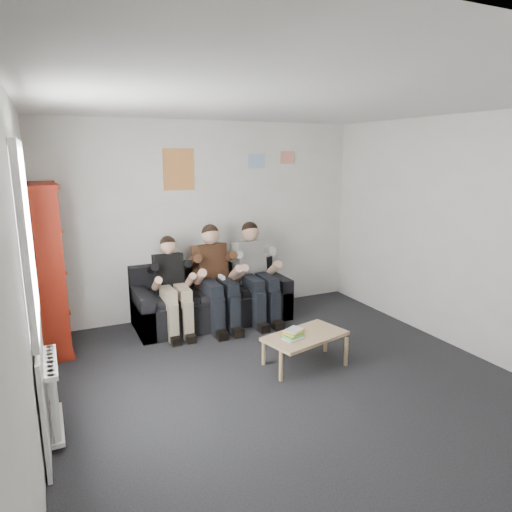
{
  "coord_description": "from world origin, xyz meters",
  "views": [
    {
      "loc": [
        -2.08,
        -3.56,
        2.27
      ],
      "look_at": [
        0.19,
        1.3,
        1.05
      ],
      "focal_mm": 32.0,
      "sensor_mm": 36.0,
      "label": 1
    }
  ],
  "objects_px": {
    "sofa": "(211,301)",
    "person_middle": "(216,278)",
    "person_right": "(256,273)",
    "bookshelf": "(51,269)",
    "coffee_table": "(305,338)",
    "person_left": "(173,286)"
  },
  "relations": [
    {
      "from": "sofa",
      "to": "coffee_table",
      "type": "distance_m",
      "value": 1.78
    },
    {
      "from": "person_right",
      "to": "coffee_table",
      "type": "bearing_deg",
      "value": -101.19
    },
    {
      "from": "sofa",
      "to": "person_middle",
      "type": "distance_m",
      "value": 0.42
    },
    {
      "from": "bookshelf",
      "to": "coffee_table",
      "type": "bearing_deg",
      "value": -37.58
    },
    {
      "from": "sofa",
      "to": "bookshelf",
      "type": "xyz_separation_m",
      "value": [
        -1.96,
        -0.09,
        0.68
      ]
    },
    {
      "from": "person_left",
      "to": "person_right",
      "type": "distance_m",
      "value": 1.15
    },
    {
      "from": "bookshelf",
      "to": "coffee_table",
      "type": "distance_m",
      "value": 2.99
    },
    {
      "from": "person_middle",
      "to": "person_right",
      "type": "distance_m",
      "value": 0.58
    },
    {
      "from": "bookshelf",
      "to": "person_right",
      "type": "relative_size",
      "value": 1.45
    },
    {
      "from": "coffee_table",
      "to": "person_middle",
      "type": "distance_m",
      "value": 1.63
    },
    {
      "from": "sofa",
      "to": "person_right",
      "type": "xyz_separation_m",
      "value": [
        0.58,
        -0.2,
        0.37
      ]
    },
    {
      "from": "person_left",
      "to": "person_middle",
      "type": "distance_m",
      "value": 0.58
    },
    {
      "from": "bookshelf",
      "to": "coffee_table",
      "type": "xyz_separation_m",
      "value": [
        2.43,
        -1.62,
        -0.66
      ]
    },
    {
      "from": "person_middle",
      "to": "person_right",
      "type": "xyz_separation_m",
      "value": [
        0.58,
        0.0,
        -0.0
      ]
    },
    {
      "from": "bookshelf",
      "to": "person_left",
      "type": "distance_m",
      "value": 1.43
    },
    {
      "from": "coffee_table",
      "to": "person_right",
      "type": "distance_m",
      "value": 1.56
    },
    {
      "from": "person_right",
      "to": "bookshelf",
      "type": "bearing_deg",
      "value": 170.81
    },
    {
      "from": "bookshelf",
      "to": "person_middle",
      "type": "distance_m",
      "value": 1.99
    },
    {
      "from": "coffee_table",
      "to": "person_right",
      "type": "bearing_deg",
      "value": 85.69
    },
    {
      "from": "sofa",
      "to": "bookshelf",
      "type": "distance_m",
      "value": 2.08
    },
    {
      "from": "bookshelf",
      "to": "person_left",
      "type": "height_order",
      "value": "bookshelf"
    },
    {
      "from": "sofa",
      "to": "bookshelf",
      "type": "bearing_deg",
      "value": -177.23
    }
  ]
}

